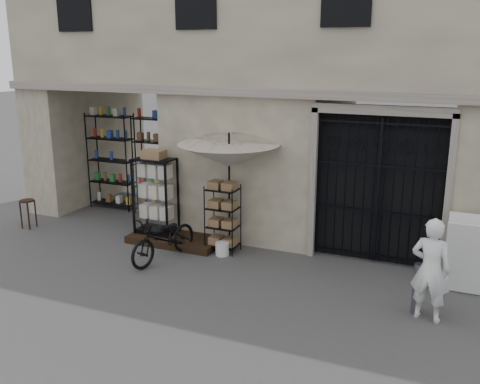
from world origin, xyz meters
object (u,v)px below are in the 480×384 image
at_px(wire_rack, 223,219).
at_px(shopkeeper, 426,319).
at_px(market_umbrella, 229,149).
at_px(bicycle, 165,260).
at_px(easel_sign, 464,255).
at_px(steel_bollard, 417,289).
at_px(white_bucket, 222,249).
at_px(wooden_stool, 28,213).
at_px(display_cabinet, 156,200).

bearing_deg(wire_rack, shopkeeper, -17.72).
bearing_deg(market_umbrella, bicycle, -130.10).
distance_m(bicycle, easel_sign, 5.56).
bearing_deg(steel_bollard, white_bucket, 164.95).
bearing_deg(shopkeeper, easel_sign, -100.51).
distance_m(wire_rack, easel_sign, 4.61).
bearing_deg(market_umbrella, easel_sign, -4.14).
relative_size(wooden_stool, easel_sign, 0.52).
bearing_deg(white_bucket, display_cabinet, 169.65).
xyz_separation_m(bicycle, shopkeeper, (5.00, -0.50, 0.00)).
distance_m(wire_rack, shopkeeper, 4.43).
height_order(market_umbrella, shopkeeper, market_umbrella).
distance_m(display_cabinet, easel_sign, 6.28).
relative_size(wire_rack, white_bucket, 5.07).
relative_size(wire_rack, shopkeeper, 0.86).
bearing_deg(steel_bollard, bicycle, 175.74).
bearing_deg(bicycle, steel_bollard, 8.04).
relative_size(wire_rack, steel_bollard, 1.68).
distance_m(market_umbrella, wooden_stool, 5.24).
bearing_deg(shopkeeper, wire_rack, -8.81).
height_order(wire_rack, shopkeeper, wire_rack).
height_order(wooden_stool, steel_bollard, steel_bollard).
height_order(display_cabinet, market_umbrella, market_umbrella).
bearing_deg(wire_rack, easel_sign, -0.73).
height_order(wire_rack, bicycle, wire_rack).
bearing_deg(market_umbrella, white_bucket, -86.85).
relative_size(steel_bollard, shopkeeper, 0.51).
distance_m(wooden_stool, steel_bollard, 8.84).
bearing_deg(display_cabinet, wire_rack, 3.45).
relative_size(wire_rack, easel_sign, 1.08).
bearing_deg(display_cabinet, white_bucket, -3.62).
bearing_deg(wooden_stool, white_bucket, 2.41).
height_order(market_umbrella, wooden_stool, market_umbrella).
xyz_separation_m(wire_rack, easel_sign, (4.61, -0.14, -0.02)).
bearing_deg(white_bucket, wire_rack, 111.21).
relative_size(bicycle, steel_bollard, 2.09).
height_order(wire_rack, white_bucket, wire_rack).
bearing_deg(shopkeeper, steel_bollard, -28.78).
xyz_separation_m(wooden_stool, easel_sign, (9.44, 0.29, 0.32)).
xyz_separation_m(wire_rack, wooden_stool, (-4.83, -0.43, -0.33)).
bearing_deg(wooden_stool, wire_rack, 5.10).
relative_size(market_umbrella, steel_bollard, 3.53).
xyz_separation_m(white_bucket, steel_bollard, (3.88, -1.04, 0.28)).
distance_m(steel_bollard, easel_sign, 1.32).
bearing_deg(shopkeeper, white_bucket, -6.32).
bearing_deg(steel_bollard, wooden_stool, 174.57).
bearing_deg(display_cabinet, shopkeeper, -7.77).
bearing_deg(white_bucket, easel_sign, 1.05).
bearing_deg(display_cabinet, steel_bollard, -6.87).
xyz_separation_m(display_cabinet, white_bucket, (1.75, -0.32, -0.76)).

